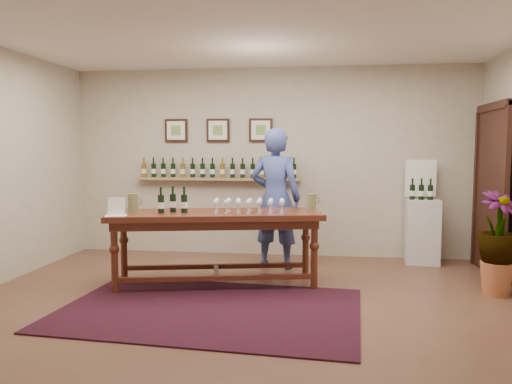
# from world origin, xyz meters

# --- Properties ---
(ground) EXTENTS (6.00, 6.00, 0.00)m
(ground) POSITION_xyz_m (0.00, 0.00, 0.00)
(ground) COLOR brown
(ground) RESTS_ON ground
(room_shell) EXTENTS (6.00, 6.00, 6.00)m
(room_shell) POSITION_xyz_m (2.11, 1.86, 1.12)
(room_shell) COLOR beige
(room_shell) RESTS_ON ground
(rug) EXTENTS (3.08, 2.17, 0.02)m
(rug) POSITION_xyz_m (-0.33, -0.20, 0.01)
(rug) COLOR #4D0D0D
(rug) RESTS_ON ground
(tasting_table) EXTENTS (2.56, 1.27, 0.87)m
(tasting_table) POSITION_xyz_m (-0.46, 0.71, 0.74)
(tasting_table) COLOR #422310
(tasting_table) RESTS_ON ground
(table_glasses) EXTENTS (1.19, 0.37, 0.16)m
(table_glasses) POSITION_xyz_m (-0.07, 0.74, 0.95)
(table_glasses) COLOR white
(table_glasses) RESTS_ON tasting_table
(table_bottles) EXTENTS (0.34, 0.25, 0.33)m
(table_bottles) POSITION_xyz_m (-0.94, 0.59, 1.03)
(table_bottles) COLOR black
(table_bottles) RESTS_ON tasting_table
(pitcher_left) EXTENTS (0.18, 0.18, 0.22)m
(pitcher_left) POSITION_xyz_m (-1.42, 0.59, 0.98)
(pitcher_left) COLOR olive
(pitcher_left) RESTS_ON tasting_table
(pitcher_right) EXTENTS (0.14, 0.14, 0.20)m
(pitcher_right) POSITION_xyz_m (0.64, 1.04, 0.97)
(pitcher_right) COLOR olive
(pitcher_right) RESTS_ON tasting_table
(menu_card) EXTENTS (0.26, 0.22, 0.20)m
(menu_card) POSITION_xyz_m (-1.48, 0.24, 0.97)
(menu_card) COLOR white
(menu_card) RESTS_ON tasting_table
(display_pedestal) EXTENTS (0.48, 0.48, 0.90)m
(display_pedestal) POSITION_xyz_m (2.17, 2.23, 0.45)
(display_pedestal) COLOR silver
(display_pedestal) RESTS_ON ground
(pedestal_bottles) EXTENTS (0.32, 0.11, 0.31)m
(pedestal_bottles) POSITION_xyz_m (2.13, 2.18, 1.05)
(pedestal_bottles) COLOR black
(pedestal_bottles) RESTS_ON display_pedestal
(info_sign) EXTENTS (0.42, 0.05, 0.58)m
(info_sign) POSITION_xyz_m (2.15, 2.35, 1.19)
(info_sign) COLOR white
(info_sign) RESTS_ON display_pedestal
(potted_plant) EXTENTS (0.70, 0.70, 0.99)m
(potted_plant) POSITION_xyz_m (2.68, 0.73, 0.58)
(potted_plant) COLOR #AE5F3A
(potted_plant) RESTS_ON ground
(person) EXTENTS (0.76, 0.57, 1.88)m
(person) POSITION_xyz_m (0.15, 1.68, 0.94)
(person) COLOR #3C4B8F
(person) RESTS_ON ground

